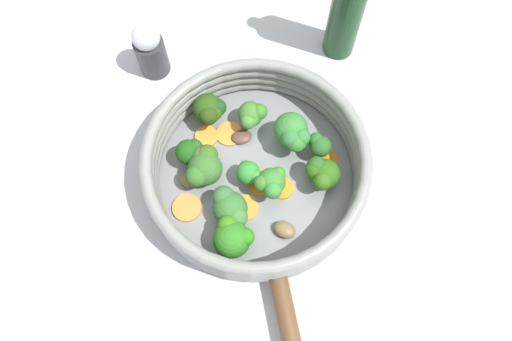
{
  "coord_description": "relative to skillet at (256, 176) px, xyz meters",
  "views": [
    {
      "loc": [
        -0.12,
        -0.2,
        0.63
      ],
      "look_at": [
        0.0,
        0.0,
        0.03
      ],
      "focal_mm": 35.0,
      "sensor_mm": 36.0,
      "label": 1
    }
  ],
  "objects": [
    {
      "name": "broccoli_floret_6",
      "position": [
        -0.07,
        -0.06,
        0.04
      ],
      "size": [
        0.05,
        0.05,
        0.05
      ],
      "color": "#89A666",
      "rests_on": "skillet"
    },
    {
      "name": "skillet_rivet_left",
      "position": [
        -0.08,
        -0.1,
        0.01
      ],
      "size": [
        0.01,
        0.01,
        0.01
      ],
      "primitive_type": "sphere",
      "color": "gray",
      "rests_on": "skillet"
    },
    {
      "name": "broccoli_floret_9",
      "position": [
        0.0,
        -0.03,
        0.04
      ],
      "size": [
        0.04,
        0.04,
        0.05
      ],
      "color": "#739D57",
      "rests_on": "skillet"
    },
    {
      "name": "carrot_slice_3",
      "position": [
        0.09,
        -0.03,
        0.01
      ],
      "size": [
        0.03,
        0.03,
        0.0
      ],
      "primitive_type": "cylinder",
      "rotation": [
        0.0,
        0.0,
        4.7
      ],
      "color": "orange",
      "rests_on": "skillet"
    },
    {
      "name": "carrot_slice_6",
      "position": [
        -0.0,
        -0.01,
        0.01
      ],
      "size": [
        0.04,
        0.04,
        0.0
      ],
      "primitive_type": "cylinder",
      "rotation": [
        0.0,
        0.0,
        1.35
      ],
      "color": "orange",
      "rests_on": "skillet"
    },
    {
      "name": "broccoli_floret_1",
      "position": [
        0.06,
        0.01,
        0.04
      ],
      "size": [
        0.05,
        0.05,
        0.06
      ],
      "color": "#61874E",
      "rests_on": "skillet"
    },
    {
      "name": "ground_plane",
      "position": [
        0.0,
        0.0,
        -0.01
      ],
      "size": [
        4.0,
        4.0,
        0.0
      ],
      "primitive_type": "plane",
      "color": "#B5B7BC"
    },
    {
      "name": "carrot_slice_4",
      "position": [
        0.02,
        -0.04,
        0.01
      ],
      "size": [
        0.04,
        0.04,
        0.0
      ],
      "primitive_type": "cylinder",
      "rotation": [
        0.0,
        0.0,
        5.66
      ],
      "color": "orange",
      "rests_on": "skillet"
    },
    {
      "name": "skillet_rim_wall",
      "position": [
        0.0,
        0.0,
        0.04
      ],
      "size": [
        0.29,
        0.29,
        0.06
      ],
      "color": "gray",
      "rests_on": "skillet"
    },
    {
      "name": "oil_bottle",
      "position": [
        0.22,
        0.11,
        0.1
      ],
      "size": [
        0.05,
        0.05,
        0.24
      ],
      "color": "#193D1E",
      "rests_on": "ground_plane"
    },
    {
      "name": "mushroom_piece_1",
      "position": [
        0.01,
        0.06,
        0.01
      ],
      "size": [
        0.03,
        0.03,
        0.01
      ],
      "primitive_type": "ellipsoid",
      "rotation": [
        0.0,
        0.0,
        2.84
      ],
      "color": "brown",
      "rests_on": "skillet"
    },
    {
      "name": "broccoli_floret_8",
      "position": [
        0.03,
        0.07,
        0.03
      ],
      "size": [
        0.04,
        0.04,
        0.04
      ],
      "color": "#629055",
      "rests_on": "skillet"
    },
    {
      "name": "salt_shaker",
      "position": [
        -0.04,
        0.23,
        0.04
      ],
      "size": [
        0.04,
        0.04,
        0.09
      ],
      "color": "#333338",
      "rests_on": "ground_plane"
    },
    {
      "name": "mushroom_piece_0",
      "position": [
        -0.01,
        -0.08,
        0.01
      ],
      "size": [
        0.03,
        0.04,
        0.01
      ],
      "primitive_type": "ellipsoid",
      "rotation": [
        0.0,
        0.0,
        2.09
      ],
      "color": "olive",
      "rests_on": "skillet"
    },
    {
      "name": "broccoli_floret_5",
      "position": [
        -0.01,
        -0.0,
        0.03
      ],
      "size": [
        0.03,
        0.04,
        0.04
      ],
      "color": "#85A769",
      "rests_on": "skillet"
    },
    {
      "name": "broccoli_floret_4",
      "position": [
        0.09,
        -0.02,
        0.03
      ],
      "size": [
        0.03,
        0.03,
        0.04
      ],
      "color": "#73A15F",
      "rests_on": "skillet"
    },
    {
      "name": "broccoli_floret_10",
      "position": [
        -0.01,
        0.1,
        0.04
      ],
      "size": [
        0.04,
        0.05,
        0.05
      ],
      "color": "#659850",
      "rests_on": "skillet"
    },
    {
      "name": "carrot_slice_0",
      "position": [
        -0.04,
        -0.03,
        0.01
      ],
      "size": [
        0.04,
        0.04,
        0.0
      ],
      "primitive_type": "cylinder",
      "rotation": [
        0.0,
        0.0,
        4.58
      ],
      "color": "orange",
      "rests_on": "skillet"
    },
    {
      "name": "carrot_slice_1",
      "position": [
        -0.1,
        0.01,
        0.01
      ],
      "size": [
        0.04,
        0.04,
        0.0
      ],
      "primitive_type": "cylinder",
      "rotation": [
        0.0,
        0.0,
        1.42
      ],
      "color": "orange",
      "rests_on": "skillet"
    },
    {
      "name": "broccoli_floret_7",
      "position": [
        -0.06,
        -0.03,
        0.03
      ],
      "size": [
        0.04,
        0.06,
        0.05
      ],
      "color": "#83B16C",
      "rests_on": "skillet"
    },
    {
      "name": "broccoli_floret_2",
      "position": [
        -0.06,
        0.06,
        0.03
      ],
      "size": [
        0.04,
        0.04,
        0.05
      ],
      "color": "#7BA55C",
      "rests_on": "skillet"
    },
    {
      "name": "mushroom_piece_2",
      "position": [
        -0.08,
        0.04,
        0.01
      ],
      "size": [
        0.04,
        0.03,
        0.01
      ],
      "primitive_type": "ellipsoid",
      "rotation": [
        0.0,
        0.0,
        5.56
      ],
      "color": "olive",
      "rests_on": "skillet"
    },
    {
      "name": "skillet",
      "position": [
        0.0,
        0.0,
        0.0
      ],
      "size": [
        0.27,
        0.27,
        0.01
      ],
      "primitive_type": "cylinder",
      "color": "gray",
      "rests_on": "ground_plane"
    },
    {
      "name": "skillet_rivet_right",
      "position": [
        -0.01,
        -0.13,
        0.01
      ],
      "size": [
        0.01,
        0.01,
        0.01
      ],
      "primitive_type": "sphere",
      "color": "gray",
      "rests_on": "skillet"
    },
    {
      "name": "carrot_slice_2",
      "position": [
        0.0,
        0.07,
        0.01
      ],
      "size": [
        0.04,
        0.04,
        0.0
      ],
      "primitive_type": "cylinder",
      "rotation": [
        0.0,
        0.0,
        0.26
      ],
      "color": "orange",
      "rests_on": "skillet"
    },
    {
      "name": "carrot_slice_5",
      "position": [
        -0.03,
        0.08,
        0.01
      ],
      "size": [
        0.05,
        0.05,
        0.01
      ],
      "primitive_type": "cylinder",
      "rotation": [
        0.0,
        0.0,
        4.0
      ],
      "color": "orange",
      "rests_on": "skillet"
    },
    {
      "name": "broccoli_floret_0",
      "position": [
        0.07,
        -0.05,
        0.03
      ],
      "size": [
        0.04,
        0.05,
        0.05
      ],
      "color": "#7EA560",
      "rests_on": "skillet"
    },
    {
      "name": "broccoli_floret_3",
      "position": [
        -0.06,
        0.03,
        0.04
      ],
      "size": [
        0.05,
        0.05,
        0.05
      ],
      "color": "#6E9352",
      "rests_on": "skillet"
    }
  ]
}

